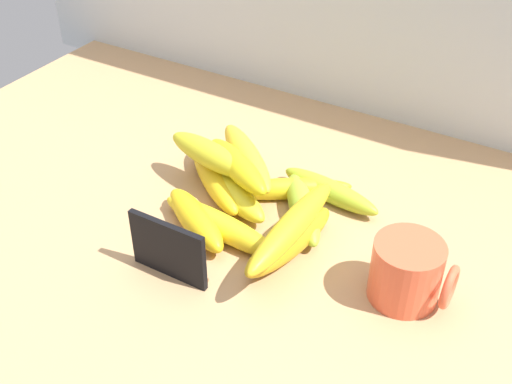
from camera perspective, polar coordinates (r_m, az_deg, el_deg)
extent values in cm
cube|color=tan|center=(94.26, -4.65, -2.28)|extent=(110.00, 76.00, 3.00)
cube|color=black|center=(80.77, -7.84, -5.12)|extent=(11.00, 0.80, 8.40)
cube|color=brown|center=(83.84, -7.29, -6.80)|extent=(9.90, 1.20, 0.60)
cylinder|color=#E25838|center=(79.51, 13.21, -6.88)|extent=(8.62, 8.62, 8.08)
torus|color=#E25838|center=(78.84, 16.85, -8.11)|extent=(1.00, 5.53, 5.53)
ellipsoid|color=yellow|center=(93.41, -2.42, 0.17)|extent=(17.43, 11.15, 4.13)
ellipsoid|color=#99B529|center=(94.45, 6.61, 0.10)|extent=(16.82, 6.26, 3.37)
ellipsoid|color=yellow|center=(88.46, -5.40, -2.45)|extent=(15.00, 11.02, 4.00)
ellipsoid|color=#92B530|center=(90.47, 4.19, -1.47)|extent=(12.81, 15.00, 3.69)
ellipsoid|color=yellow|center=(96.77, -1.43, 1.33)|extent=(12.08, 14.49, 3.23)
ellipsoid|color=yellow|center=(87.33, -3.13, -3.07)|extent=(20.54, 6.27, 3.65)
ellipsoid|color=gold|center=(84.54, 2.98, -4.37)|extent=(7.28, 17.72, 4.27)
ellipsoid|color=yellow|center=(94.44, 2.44, 0.28)|extent=(18.84, 13.99, 3.20)
ellipsoid|color=yellow|center=(96.22, -3.70, 1.37)|extent=(17.52, 15.39, 4.19)
ellipsoid|color=yellow|center=(91.46, -1.68, 2.33)|extent=(15.16, 10.89, 3.77)
ellipsoid|color=gold|center=(93.92, -4.14, 3.36)|extent=(16.15, 7.11, 3.90)
ellipsoid|color=gold|center=(80.84, 3.23, -3.05)|extent=(3.84, 20.94, 3.44)
ellipsoid|color=yellow|center=(94.87, -0.83, 3.13)|extent=(16.59, 14.99, 3.87)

